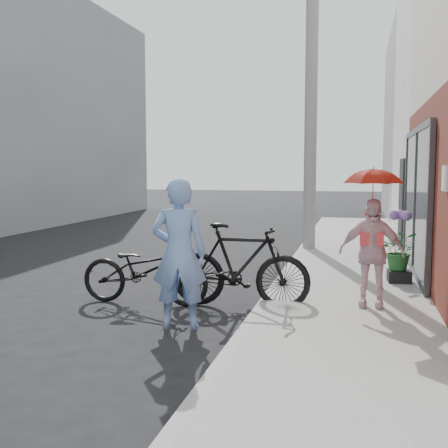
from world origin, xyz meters
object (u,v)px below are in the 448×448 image
at_px(utility_pole, 311,97).
at_px(planter, 399,276).
at_px(officer, 179,254).
at_px(bike_left, 145,270).
at_px(kimono_woman, 371,253).
at_px(bike_right, 240,266).

distance_m(utility_pole, planter, 5.10).
xyz_separation_m(officer, planter, (2.75, 2.89, -0.70)).
relative_size(bike_left, kimono_woman, 1.32).
bearing_deg(bike_left, kimono_woman, -87.58).
xyz_separation_m(utility_pole, bike_right, (-0.50, -5.23, -2.91)).
bearing_deg(kimono_woman, utility_pole, 106.75).
height_order(bike_left, bike_right, bike_right).
xyz_separation_m(officer, bike_left, (-0.85, 1.02, -0.42)).
bearing_deg(bike_left, officer, -140.36).
xyz_separation_m(bike_right, planter, (2.24, 1.73, -0.37)).
bearing_deg(planter, officer, -133.59).
height_order(officer, bike_left, officer).
bearing_deg(bike_right, planter, -53.40).
height_order(utility_pole, bike_left, utility_pole).
bearing_deg(utility_pole, kimono_woman, -76.47).
distance_m(officer, kimono_woman, 2.55).
distance_m(utility_pole, officer, 6.96).
bearing_deg(bike_right, utility_pole, -6.53).
bearing_deg(bike_left, utility_pole, -19.24).
bearing_deg(officer, bike_left, -60.71).
height_order(officer, planter, officer).
height_order(kimono_woman, planter, kimono_woman).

